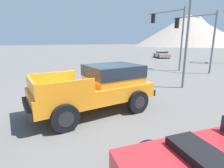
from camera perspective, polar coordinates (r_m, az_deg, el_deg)
name	(u,v)px	position (r m, az deg, el deg)	size (l,w,h in m)	color
ground_plane	(90,108)	(7.48, -7.28, -7.79)	(320.00, 320.00, 0.00)	#5B5956
orange_pickup_truck	(100,85)	(6.96, -3.83, -0.34)	(2.91, 5.13, 1.81)	orange
parked_car_tan	(162,54)	(32.35, 15.88, 9.31)	(4.58, 4.33, 1.15)	tan
traffic_light_main	(196,31)	(18.04, 25.67, 15.34)	(4.01, 0.38, 5.21)	slate
traffic_light_crosswalk	(169,28)	(18.76, 18.08, 17.09)	(3.90, 0.38, 5.82)	slate
distant_mountain_range	(210,30)	(122.12, 29.35, 15.08)	(108.60, 67.07, 19.83)	gray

